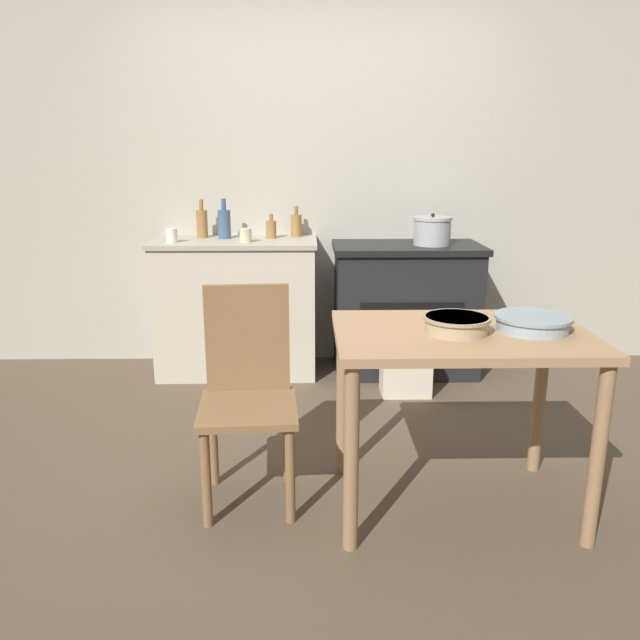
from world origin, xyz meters
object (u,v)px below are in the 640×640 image
Objects in this scene: stove at (405,308)px; cup_center at (246,235)px; chair at (248,390)px; flour_sack at (406,370)px; stock_pot at (432,231)px; bottle_left at (296,225)px; bottle_mid_left at (224,223)px; work_table at (460,361)px; bottle_far_left at (202,223)px; bottle_center_left at (271,229)px; cup_center_right at (172,235)px; mixing_bowl_small at (456,323)px; mixing_bowl_large at (533,322)px.

cup_center is at bearing -174.00° from stove.
flour_sack is (0.85, 1.15, -0.33)m from chair.
bottle_left reaches higher than stock_pot.
bottle_left is 0.79× the size of bottle_mid_left.
cup_center is (-1.00, 1.60, 0.30)m from work_table.
stock_pot is 0.90m from bottle_left.
bottle_far_left reaches higher than bottle_center_left.
bottle_mid_left is (-1.15, 0.51, 0.84)m from flour_sack.
bottle_far_left is at bearing 174.95° from stove.
bottle_center_left reaches higher than work_table.
flour_sack is at bearing -23.41° from bottle_far_left.
bottle_mid_left is at bearing 30.19° from cup_center_right.
mixing_bowl_small is 2.14m from bottle_mid_left.
bottle_mid_left is (-1.35, 0.10, 0.04)m from stock_pot.
bottle_center_left reaches higher than mixing_bowl_small.
stock_pot is (0.21, 0.41, 0.80)m from flour_sack.
cup_center is at bearing 161.42° from flour_sack.
bottle_far_left is (-1.51, 0.15, 0.04)m from stock_pot.
bottle_center_left is 0.65m from cup_center_right.
stove is at bearing 88.42° from work_table.
stove is 0.97× the size of work_table.
chair is at bearing -95.78° from bottle_left.
mixing_bowl_large is at bearing -62.74° from bottle_left.
mixing_bowl_small is 2.17m from cup_center_right.
bottle_center_left is (-0.16, -0.07, -0.02)m from bottle_left.
cup_center is at bearing -0.06° from cup_center_right.
work_table is 2.15m from bottle_mid_left.
chair is at bearing -75.39° from bottle_far_left.
flour_sack is 1.45m from mixing_bowl_small.
mixing_bowl_small is at bearing -138.46° from work_table.
cup_center_right is at bearing -149.81° from bottle_mid_left.
bottle_left reaches higher than mixing_bowl_large.
bottle_left is at bearing 109.05° from mixing_bowl_small.
mixing_bowl_large is at bearing -42.55° from cup_center_right.
work_table is at bearing -57.04° from bottle_mid_left.
bottle_mid_left is at bearing 121.87° from mixing_bowl_small.
work_table is 2.28m from bottle_far_left.
stock_pot reaches higher than bottle_center_left.
bottle_mid_left is 1.62× the size of bottle_center_left.
mixing_bowl_large reaches higher than flour_sack.
flour_sack is at bearing -18.58° from cup_center.
work_table is 3.36× the size of mixing_bowl_large.
chair is at bearing 174.37° from mixing_bowl_large.
stove is 1.47m from bottle_far_left.
chair is 1.83m from bottle_left.
work_table is at bearing -10.98° from chair.
chair is 3.50× the size of mixing_bowl_small.
bottle_center_left is at bearing 114.20° from mixing_bowl_small.
flour_sack is at bearing -97.02° from stove.
work_table is at bearing -89.67° from flour_sack.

